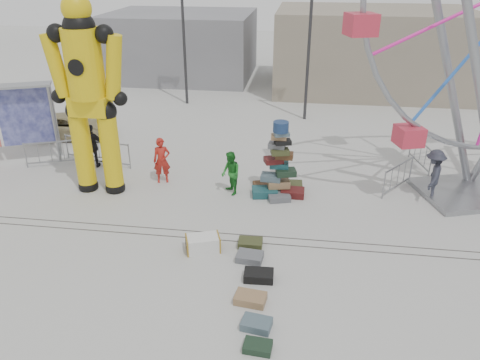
# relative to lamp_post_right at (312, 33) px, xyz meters

# --- Properties ---
(ground) EXTENTS (90.00, 90.00, 0.00)m
(ground) POSITION_rel_lamp_post_right_xyz_m (-3.09, -13.00, -4.48)
(ground) COLOR #9E9E99
(ground) RESTS_ON ground
(track_line_near) EXTENTS (40.00, 0.04, 0.01)m
(track_line_near) POSITION_rel_lamp_post_right_xyz_m (-3.09, -12.40, -4.48)
(track_line_near) COLOR #47443F
(track_line_near) RESTS_ON ground
(track_line_far) EXTENTS (40.00, 0.04, 0.01)m
(track_line_far) POSITION_rel_lamp_post_right_xyz_m (-3.09, -12.00, -4.48)
(track_line_far) COLOR #47443F
(track_line_far) RESTS_ON ground
(building_right) EXTENTS (12.00, 8.00, 5.00)m
(building_right) POSITION_rel_lamp_post_right_xyz_m (3.91, 7.00, -1.98)
(building_right) COLOR gray
(building_right) RESTS_ON ground
(building_left) EXTENTS (10.00, 8.00, 4.40)m
(building_left) POSITION_rel_lamp_post_right_xyz_m (-9.09, 9.00, -2.28)
(building_left) COLOR gray
(building_left) RESTS_ON ground
(lamp_post_right) EXTENTS (1.41, 0.25, 8.00)m
(lamp_post_right) POSITION_rel_lamp_post_right_xyz_m (0.00, 0.00, 0.00)
(lamp_post_right) COLOR #2D2D30
(lamp_post_right) RESTS_ON ground
(lamp_post_left) EXTENTS (1.41, 0.25, 8.00)m
(lamp_post_left) POSITION_rel_lamp_post_right_xyz_m (-7.00, 2.00, 0.00)
(lamp_post_left) COLOR #2D2D30
(lamp_post_left) RESTS_ON ground
(suitcase_tower) EXTENTS (1.99, 1.75, 2.81)m
(suitcase_tower) POSITION_rel_lamp_post_right_xyz_m (-0.96, -8.95, -3.70)
(suitcase_tower) COLOR #1C4F54
(suitcase_tower) RESTS_ON ground
(crash_test_dummy) EXTENTS (2.83, 1.26, 7.19)m
(crash_test_dummy) POSITION_rel_lamp_post_right_xyz_m (-7.57, -9.59, -0.69)
(crash_test_dummy) COLOR black
(crash_test_dummy) RESTS_ON ground
(steamer_trunk) EXTENTS (1.14, 0.88, 0.47)m
(steamer_trunk) POSITION_rel_lamp_post_right_xyz_m (-2.96, -13.00, -4.25)
(steamer_trunk) COLOR silver
(steamer_trunk) RESTS_ON ground
(row_case_0) EXTENTS (0.74, 0.53, 0.20)m
(row_case_0) POSITION_rel_lamp_post_right_xyz_m (-1.57, -12.58, -4.38)
(row_case_0) COLOR #3E4321
(row_case_0) RESTS_ON ground
(row_case_1) EXTENTS (0.81, 0.63, 0.21)m
(row_case_1) POSITION_rel_lamp_post_right_xyz_m (-1.50, -13.31, -4.38)
(row_case_1) COLOR slate
(row_case_1) RESTS_ON ground
(row_case_2) EXTENTS (0.83, 0.55, 0.25)m
(row_case_2) POSITION_rel_lamp_post_right_xyz_m (-1.15, -14.17, -4.36)
(row_case_2) COLOR black
(row_case_2) RESTS_ON ground
(row_case_3) EXTENTS (0.85, 0.62, 0.22)m
(row_case_3) POSITION_rel_lamp_post_right_xyz_m (-1.27, -15.13, -4.37)
(row_case_3) COLOR #9B764F
(row_case_3) RESTS_ON ground
(row_case_4) EXTENTS (0.78, 0.60, 0.21)m
(row_case_4) POSITION_rel_lamp_post_right_xyz_m (-1.02, -16.01, -4.38)
(row_case_4) COLOR slate
(row_case_4) RESTS_ON ground
(row_case_5) EXTENTS (0.67, 0.49, 0.17)m
(row_case_5) POSITION_rel_lamp_post_right_xyz_m (-0.92, -16.70, -4.40)
(row_case_5) COLOR #1C3221
(row_case_5) RESTS_ON ground
(barricade_dummy_a) EXTENTS (1.91, 0.80, 1.10)m
(barricade_dummy_a) POSITION_rel_lamp_post_right_xyz_m (-10.53, -7.72, -3.93)
(barricade_dummy_a) COLOR gray
(barricade_dummy_a) RESTS_ON ground
(barricade_dummy_b) EXTENTS (2.00, 0.27, 1.10)m
(barricade_dummy_b) POSITION_rel_lamp_post_right_xyz_m (-9.25, -6.95, -3.93)
(barricade_dummy_b) COLOR gray
(barricade_dummy_b) RESTS_ON ground
(barricade_dummy_c) EXTENTS (2.00, 0.37, 1.10)m
(barricade_dummy_c) POSITION_rel_lamp_post_right_xyz_m (-8.16, -7.45, -3.93)
(barricade_dummy_c) COLOR gray
(barricade_dummy_c) RESTS_ON ground
(barricade_wheel_front) EXTENTS (1.31, 1.64, 1.10)m
(barricade_wheel_front) POSITION_rel_lamp_post_right_xyz_m (3.45, -8.10, -3.93)
(barricade_wheel_front) COLOR gray
(barricade_wheel_front) RESTS_ON ground
(barricade_wheel_back) EXTENTS (0.50, 1.98, 1.10)m
(barricade_wheel_back) POSITION_rel_lamp_post_right_xyz_m (4.73, -5.68, -3.93)
(barricade_wheel_back) COLOR gray
(barricade_wheel_back) RESTS_ON ground
(pedestrian_red) EXTENTS (0.75, 0.60, 1.80)m
(pedestrian_red) POSITION_rel_lamp_post_right_xyz_m (-5.47, -8.59, -3.58)
(pedestrian_red) COLOR #A51E17
(pedestrian_red) RESTS_ON ground
(pedestrian_green) EXTENTS (0.94, 1.00, 1.64)m
(pedestrian_green) POSITION_rel_lamp_post_right_xyz_m (-2.70, -9.21, -3.66)
(pedestrian_green) COLOR #1C7121
(pedestrian_green) RESTS_ON ground
(pedestrian_black) EXTENTS (1.12, 0.54, 1.85)m
(pedestrian_black) POSITION_rel_lamp_post_right_xyz_m (-8.72, -7.59, -3.56)
(pedestrian_black) COLOR black
(pedestrian_black) RESTS_ON ground
(pedestrian_grey) EXTENTS (1.04, 1.38, 1.89)m
(pedestrian_grey) POSITION_rel_lamp_post_right_xyz_m (4.53, -8.61, -3.54)
(pedestrian_grey) COLOR #2A2C38
(pedestrian_grey) RESTS_ON ground
(parked_suv) EXTENTS (4.22, 2.25, 1.13)m
(parked_suv) POSITION_rel_lamp_post_right_xyz_m (-11.32, -4.38, -3.92)
(parked_suv) COLOR tan
(parked_suv) RESTS_ON ground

